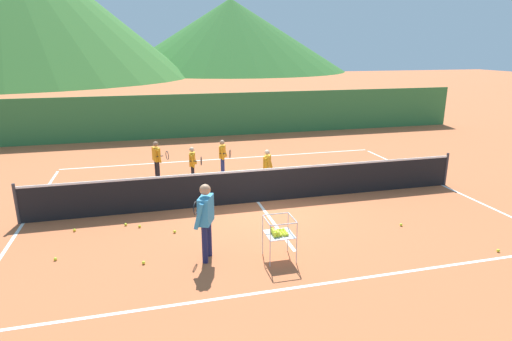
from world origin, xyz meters
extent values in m
plane|color=#BC6038|center=(0.00, 0.00, 0.00)|extent=(120.00, 120.00, 0.00)
cube|color=white|center=(0.00, -4.52, 0.00)|extent=(12.19, 0.08, 0.01)
cube|color=white|center=(0.00, 5.01, 0.00)|extent=(12.19, 0.08, 0.01)
cube|color=white|center=(-6.10, 0.00, 0.00)|extent=(0.08, 9.54, 0.01)
cube|color=white|center=(6.10, 0.00, 0.00)|extent=(0.08, 9.54, 0.01)
cube|color=white|center=(0.00, 0.00, 0.00)|extent=(0.08, 6.32, 0.01)
cylinder|color=#333338|center=(-6.18, 0.00, 0.53)|extent=(0.08, 0.08, 1.05)
cylinder|color=#333338|center=(6.18, 0.00, 0.53)|extent=(0.08, 0.08, 1.05)
cube|color=black|center=(0.00, 0.00, 0.46)|extent=(12.27, 0.02, 0.92)
cube|color=white|center=(0.00, 0.00, 0.95)|extent=(12.27, 0.03, 0.06)
cylinder|color=#191E4C|center=(-1.94, -3.15, 0.41)|extent=(0.12, 0.12, 0.81)
cylinder|color=#191E4C|center=(-1.82, -2.86, 0.41)|extent=(0.12, 0.12, 0.81)
cube|color=#338CBF|center=(-1.88, -3.01, 1.09)|extent=(0.40, 0.53, 0.57)
sphere|color=tan|center=(-1.88, -3.01, 1.53)|extent=(0.22, 0.22, 0.22)
cylinder|color=#338CBF|center=(-2.05, -3.23, 1.06)|extent=(0.24, 0.17, 0.56)
cylinder|color=#338CBF|center=(-1.81, -2.74, 1.05)|extent=(0.19, 0.15, 0.56)
torus|color=#262628|center=(-2.05, -2.63, 1.01)|extent=(0.14, 0.28, 0.29)
cylinder|color=black|center=(-1.82, -2.73, 1.01)|extent=(0.21, 0.11, 0.03)
cylinder|color=black|center=(-2.72, 3.04, 0.32)|extent=(0.10, 0.10, 0.64)
cylinder|color=black|center=(-2.65, 2.81, 0.32)|extent=(0.10, 0.10, 0.64)
cube|color=orange|center=(-2.68, 2.92, 0.86)|extent=(0.27, 0.41, 0.45)
sphere|color=#996B4C|center=(-2.68, 2.92, 1.20)|extent=(0.18, 0.18, 0.18)
cylinder|color=orange|center=(-2.69, 3.15, 0.84)|extent=(0.19, 0.11, 0.44)
cylinder|color=orange|center=(-2.60, 2.72, 0.83)|extent=(0.15, 0.10, 0.44)
torus|color=#262628|center=(-2.34, 2.79, 0.84)|extent=(0.10, 0.29, 0.29)
cylinder|color=black|center=(-2.57, 2.73, 0.84)|extent=(0.22, 0.08, 0.03)
cylinder|color=black|center=(-1.56, 2.35, 0.29)|extent=(0.09, 0.09, 0.59)
cylinder|color=black|center=(-1.61, 2.13, 0.29)|extent=(0.09, 0.09, 0.59)
cube|color=orange|center=(-1.58, 2.24, 0.80)|extent=(0.23, 0.38, 0.41)
sphere|color=#DBAD84|center=(-1.58, 2.24, 1.11)|extent=(0.16, 0.16, 0.16)
cylinder|color=orange|center=(-1.50, 2.43, 0.77)|extent=(0.17, 0.09, 0.40)
cylinder|color=orange|center=(-1.60, 2.04, 0.77)|extent=(0.13, 0.09, 0.41)
torus|color=#262628|center=(-1.33, 1.99, 0.78)|extent=(0.08, 0.29, 0.29)
cylinder|color=black|center=(-1.57, 2.04, 0.78)|extent=(0.22, 0.07, 0.03)
cylinder|color=navy|center=(-0.44, 3.03, 0.30)|extent=(0.09, 0.09, 0.60)
cylinder|color=navy|center=(-0.53, 2.81, 0.30)|extent=(0.09, 0.09, 0.60)
cube|color=orange|center=(-0.48, 2.92, 0.82)|extent=(0.28, 0.40, 0.42)
sphere|color=tan|center=(-0.48, 2.92, 1.14)|extent=(0.17, 0.17, 0.17)
cylinder|color=orange|center=(-0.36, 3.10, 0.79)|extent=(0.18, 0.12, 0.41)
cylinder|color=orange|center=(-0.53, 2.72, 0.79)|extent=(0.14, 0.10, 0.42)
torus|color=#262628|center=(-0.28, 2.62, 0.80)|extent=(0.12, 0.28, 0.29)
cylinder|color=black|center=(-0.51, 2.71, 0.80)|extent=(0.22, 0.10, 0.03)
cylinder|color=navy|center=(0.67, 1.31, 0.30)|extent=(0.09, 0.09, 0.60)
cylinder|color=navy|center=(0.56, 1.11, 0.30)|extent=(0.09, 0.09, 0.60)
cube|color=orange|center=(0.62, 1.21, 0.81)|extent=(0.32, 0.39, 0.42)
sphere|color=#DBAD84|center=(0.62, 1.21, 1.13)|extent=(0.17, 0.17, 0.17)
cylinder|color=orange|center=(0.76, 1.36, 0.79)|extent=(0.17, 0.14, 0.41)
cylinder|color=orange|center=(0.54, 1.01, 0.78)|extent=(0.14, 0.12, 0.41)
cylinder|color=#B7B7BC|center=(-0.71, -3.09, 0.45)|extent=(0.02, 0.02, 0.89)
cylinder|color=#B7B7BC|center=(-0.15, -3.09, 0.45)|extent=(0.02, 0.02, 0.89)
cylinder|color=#B7B7BC|center=(-0.71, -3.65, 0.45)|extent=(0.02, 0.02, 0.89)
cylinder|color=#B7B7BC|center=(-0.15, -3.65, 0.45)|extent=(0.02, 0.02, 0.89)
cube|color=#B7B7BC|center=(-0.43, -3.37, 0.55)|extent=(0.56, 0.56, 0.01)
cube|color=#B7B7BC|center=(-0.43, -3.09, 0.89)|extent=(0.56, 0.02, 0.02)
cube|color=#B7B7BC|center=(-0.43, -3.65, 0.89)|extent=(0.56, 0.02, 0.02)
cube|color=#B7B7BC|center=(-0.71, -3.37, 0.89)|extent=(0.02, 0.56, 0.02)
cube|color=#B7B7BC|center=(-0.15, -3.37, 0.89)|extent=(0.02, 0.56, 0.02)
sphere|color=yellow|center=(-0.56, -3.50, 0.58)|extent=(0.07, 0.07, 0.07)
sphere|color=yellow|center=(-0.56, -3.43, 0.58)|extent=(0.07, 0.07, 0.07)
sphere|color=yellow|center=(-0.56, -3.37, 0.58)|extent=(0.07, 0.07, 0.07)
sphere|color=yellow|center=(-0.55, -3.30, 0.59)|extent=(0.07, 0.07, 0.07)
sphere|color=yellow|center=(-0.56, -3.24, 0.59)|extent=(0.07, 0.07, 0.07)
sphere|color=yellow|center=(-0.50, -3.50, 0.58)|extent=(0.07, 0.07, 0.07)
sphere|color=yellow|center=(-0.50, -3.43, 0.58)|extent=(0.07, 0.07, 0.07)
sphere|color=yellow|center=(-0.50, -3.37, 0.59)|extent=(0.07, 0.07, 0.07)
sphere|color=yellow|center=(-0.49, -3.31, 0.58)|extent=(0.07, 0.07, 0.07)
sphere|color=yellow|center=(-0.50, -3.24, 0.58)|extent=(0.07, 0.07, 0.07)
sphere|color=yellow|center=(-0.43, -3.50, 0.59)|extent=(0.07, 0.07, 0.07)
sphere|color=yellow|center=(-0.43, -3.43, 0.58)|extent=(0.07, 0.07, 0.07)
sphere|color=yellow|center=(-0.43, -3.37, 0.58)|extent=(0.07, 0.07, 0.07)
sphere|color=yellow|center=(-0.43, -3.30, 0.58)|extent=(0.07, 0.07, 0.07)
sphere|color=yellow|center=(-0.42, -3.24, 0.58)|extent=(0.07, 0.07, 0.07)
sphere|color=yellow|center=(-0.36, -3.50, 0.58)|extent=(0.07, 0.07, 0.07)
sphere|color=yellow|center=(-0.36, -3.43, 0.58)|extent=(0.07, 0.07, 0.07)
sphere|color=yellow|center=(-0.37, -3.37, 0.58)|extent=(0.07, 0.07, 0.07)
sphere|color=yellow|center=(-0.36, -3.30, 0.58)|extent=(0.07, 0.07, 0.07)
sphere|color=yellow|center=(-0.36, -3.24, 0.59)|extent=(0.07, 0.07, 0.07)
sphere|color=yellow|center=(-0.30, -3.49, 0.58)|extent=(0.07, 0.07, 0.07)
sphere|color=yellow|center=(-0.30, -3.43, 0.58)|extent=(0.07, 0.07, 0.07)
sphere|color=yellow|center=(-0.30, -3.37, 0.58)|extent=(0.07, 0.07, 0.07)
sphere|color=yellow|center=(-0.30, -3.30, 0.59)|extent=(0.07, 0.07, 0.07)
sphere|color=yellow|center=(-0.30, -3.24, 0.59)|extent=(0.07, 0.07, 0.07)
sphere|color=yellow|center=(-0.56, -3.50, 0.64)|extent=(0.07, 0.07, 0.07)
sphere|color=yellow|center=(-0.56, -3.43, 0.64)|extent=(0.07, 0.07, 0.07)
sphere|color=yellow|center=(-0.56, -3.37, 0.64)|extent=(0.07, 0.07, 0.07)
sphere|color=yellow|center=(-0.56, -3.30, 0.64)|extent=(0.07, 0.07, 0.07)
sphere|color=yellow|center=(-0.56, -3.24, 0.63)|extent=(0.07, 0.07, 0.07)
sphere|color=yellow|center=(-0.49, -3.49, 0.64)|extent=(0.07, 0.07, 0.07)
sphere|color=yellow|center=(-0.49, -3.44, 0.64)|extent=(0.07, 0.07, 0.07)
sphere|color=yellow|center=(-3.60, -0.80, 0.03)|extent=(0.07, 0.07, 0.07)
sphere|color=yellow|center=(-2.45, -1.53, 0.03)|extent=(0.07, 0.07, 0.07)
sphere|color=yellow|center=(-3.26, -1.00, 0.03)|extent=(0.07, 0.07, 0.07)
sphere|color=yellow|center=(-4.77, -0.85, 0.03)|extent=(0.07, 0.07, 0.07)
sphere|color=yellow|center=(3.00, -2.53, 0.03)|extent=(0.07, 0.07, 0.07)
sphere|color=yellow|center=(4.24, -4.28, 0.03)|extent=(0.07, 0.07, 0.07)
sphere|color=yellow|center=(-4.95, -2.29, 0.03)|extent=(0.07, 0.07, 0.07)
sphere|color=yellow|center=(-3.18, -2.91, 0.03)|extent=(0.07, 0.07, 0.07)
cube|color=#33753D|center=(0.00, 9.53, 1.05)|extent=(26.82, 0.08, 2.10)
cone|color=#38702D|center=(-20.12, 56.71, 9.92)|extent=(48.09, 48.09, 19.85)
cone|color=#2D6628|center=(12.68, 66.98, 6.17)|extent=(40.61, 40.61, 12.34)
camera|label=1|loc=(-2.91, -11.03, 4.27)|focal=29.88mm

